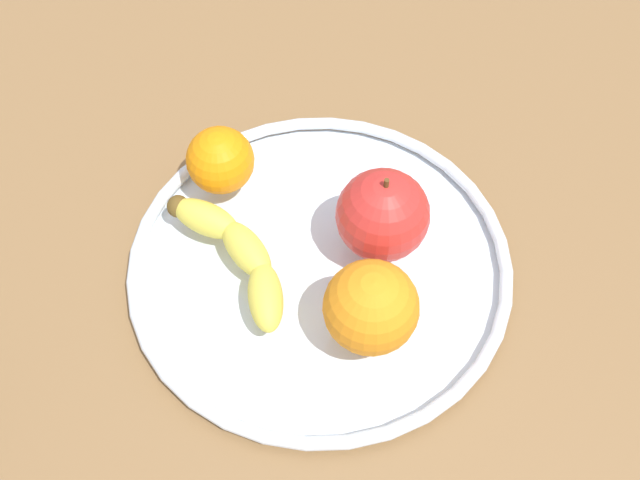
# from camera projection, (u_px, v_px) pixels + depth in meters

# --- Properties ---
(ground_plane) EXTENTS (1.67, 1.67, 0.04)m
(ground_plane) POSITION_uv_depth(u_px,v_px,m) (320.00, 280.00, 0.71)
(ground_plane) COLOR brown
(fruit_bowl) EXTENTS (0.35, 0.35, 0.02)m
(fruit_bowl) POSITION_uv_depth(u_px,v_px,m) (320.00, 263.00, 0.69)
(fruit_bowl) COLOR silver
(fruit_bowl) RESTS_ON ground_plane
(banana) EXTENTS (0.17, 0.09, 0.03)m
(banana) POSITION_uv_depth(u_px,v_px,m) (236.00, 252.00, 0.67)
(banana) COLOR #DACA44
(banana) RESTS_ON fruit_bowl
(apple) EXTENTS (0.08, 0.08, 0.09)m
(apple) POSITION_uv_depth(u_px,v_px,m) (382.00, 213.00, 0.66)
(apple) COLOR red
(apple) RESTS_ON fruit_bowl
(orange_center) EXTENTS (0.06, 0.06, 0.06)m
(orange_center) POSITION_uv_depth(u_px,v_px,m) (220.00, 160.00, 0.70)
(orange_center) COLOR orange
(orange_center) RESTS_ON fruit_bowl
(orange_back_right) EXTENTS (0.08, 0.08, 0.08)m
(orange_back_right) POSITION_uv_depth(u_px,v_px,m) (371.00, 307.00, 0.61)
(orange_back_right) COLOR orange
(orange_back_right) RESTS_ON fruit_bowl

